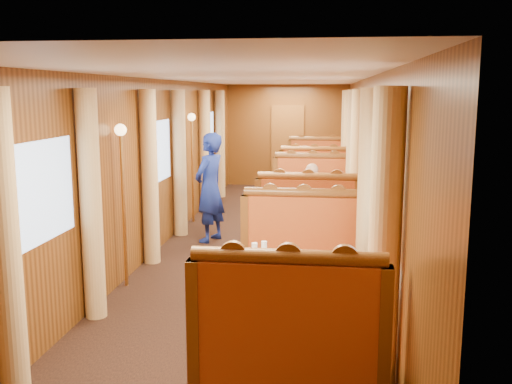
% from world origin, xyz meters
% --- Properties ---
extents(floor, '(3.00, 12.00, 0.01)m').
position_xyz_m(floor, '(0.00, 0.00, 0.00)').
color(floor, black).
rests_on(floor, ground).
extents(ceiling, '(3.00, 12.00, 0.01)m').
position_xyz_m(ceiling, '(0.00, 0.00, 2.50)').
color(ceiling, silver).
rests_on(ceiling, wall_left).
extents(wall_far, '(3.00, 0.01, 2.50)m').
position_xyz_m(wall_far, '(0.00, 6.00, 1.25)').
color(wall_far, brown).
rests_on(wall_far, floor).
extents(wall_near, '(3.00, 0.01, 2.50)m').
position_xyz_m(wall_near, '(0.00, -6.00, 1.25)').
color(wall_near, brown).
rests_on(wall_near, floor).
extents(wall_left, '(0.01, 12.00, 2.50)m').
position_xyz_m(wall_left, '(-1.50, 0.00, 1.25)').
color(wall_left, brown).
rests_on(wall_left, floor).
extents(wall_right, '(0.01, 12.00, 2.50)m').
position_xyz_m(wall_right, '(1.50, 0.00, 1.25)').
color(wall_right, brown).
rests_on(wall_right, floor).
extents(doorway_far, '(0.80, 0.04, 2.00)m').
position_xyz_m(doorway_far, '(0.00, 5.97, 1.00)').
color(doorway_far, brown).
rests_on(doorway_far, floor).
extents(table_near, '(1.05, 0.72, 0.75)m').
position_xyz_m(table_near, '(0.75, -3.50, 0.38)').
color(table_near, white).
rests_on(table_near, floor).
extents(banquette_near_fwd, '(1.30, 0.55, 1.34)m').
position_xyz_m(banquette_near_fwd, '(0.75, -4.51, 0.42)').
color(banquette_near_fwd, '#A52912').
rests_on(banquette_near_fwd, floor).
extents(banquette_near_aft, '(1.30, 0.55, 1.34)m').
position_xyz_m(banquette_near_aft, '(0.75, -2.49, 0.42)').
color(banquette_near_aft, '#A52912').
rests_on(banquette_near_aft, floor).
extents(table_mid, '(1.05, 0.72, 0.75)m').
position_xyz_m(table_mid, '(0.75, 0.00, 0.38)').
color(table_mid, white).
rests_on(table_mid, floor).
extents(banquette_mid_fwd, '(1.30, 0.55, 1.34)m').
position_xyz_m(banquette_mid_fwd, '(0.75, -1.01, 0.42)').
color(banquette_mid_fwd, '#A52912').
rests_on(banquette_mid_fwd, floor).
extents(banquette_mid_aft, '(1.30, 0.55, 1.34)m').
position_xyz_m(banquette_mid_aft, '(0.75, 1.01, 0.42)').
color(banquette_mid_aft, '#A52912').
rests_on(banquette_mid_aft, floor).
extents(table_far, '(1.05, 0.72, 0.75)m').
position_xyz_m(table_far, '(0.75, 3.50, 0.38)').
color(table_far, white).
rests_on(table_far, floor).
extents(banquette_far_fwd, '(1.30, 0.55, 1.34)m').
position_xyz_m(banquette_far_fwd, '(0.75, 2.49, 0.42)').
color(banquette_far_fwd, '#A52912').
rests_on(banquette_far_fwd, floor).
extents(banquette_far_aft, '(1.30, 0.55, 1.34)m').
position_xyz_m(banquette_far_aft, '(0.75, 4.51, 0.42)').
color(banquette_far_aft, '#A52912').
rests_on(banquette_far_aft, floor).
extents(tea_tray, '(0.42, 0.38, 0.01)m').
position_xyz_m(tea_tray, '(0.65, -3.53, 0.76)').
color(tea_tray, silver).
rests_on(tea_tray, table_near).
extents(teapot_left, '(0.21, 0.19, 0.14)m').
position_xyz_m(teapot_left, '(0.53, -3.58, 0.82)').
color(teapot_left, silver).
rests_on(teapot_left, tea_tray).
extents(teapot_right, '(0.17, 0.14, 0.12)m').
position_xyz_m(teapot_right, '(0.69, -3.64, 0.81)').
color(teapot_right, silver).
rests_on(teapot_right, tea_tray).
extents(teapot_back, '(0.18, 0.16, 0.12)m').
position_xyz_m(teapot_back, '(0.68, -3.41, 0.81)').
color(teapot_back, silver).
rests_on(teapot_back, tea_tray).
extents(fruit_plate, '(0.22, 0.22, 0.05)m').
position_xyz_m(fruit_plate, '(1.06, -3.66, 0.77)').
color(fruit_plate, white).
rests_on(fruit_plate, table_near).
extents(cup_inboard, '(0.08, 0.08, 0.26)m').
position_xyz_m(cup_inboard, '(0.37, -3.34, 0.86)').
color(cup_inboard, white).
rests_on(cup_inboard, table_near).
extents(cup_outboard, '(0.08, 0.08, 0.26)m').
position_xyz_m(cup_outboard, '(0.44, -3.28, 0.86)').
color(cup_outboard, white).
rests_on(cup_outboard, table_near).
extents(rose_vase_mid, '(0.06, 0.06, 0.36)m').
position_xyz_m(rose_vase_mid, '(0.78, -0.00, 0.93)').
color(rose_vase_mid, silver).
rests_on(rose_vase_mid, table_mid).
extents(rose_vase_far, '(0.06, 0.06, 0.36)m').
position_xyz_m(rose_vase_far, '(0.73, 3.47, 0.93)').
color(rose_vase_far, silver).
rests_on(rose_vase_far, table_far).
extents(window_left_near, '(0.01, 1.20, 0.90)m').
position_xyz_m(window_left_near, '(-1.49, -3.50, 1.45)').
color(window_left_near, '#94ADD0').
rests_on(window_left_near, wall_left).
extents(curtain_left_near_a, '(0.22, 0.22, 2.35)m').
position_xyz_m(curtain_left_near_a, '(-1.38, -4.28, 1.18)').
color(curtain_left_near_a, '#E3B674').
rests_on(curtain_left_near_a, floor).
extents(curtain_left_near_b, '(0.22, 0.22, 2.35)m').
position_xyz_m(curtain_left_near_b, '(-1.38, -2.72, 1.18)').
color(curtain_left_near_b, '#E3B674').
rests_on(curtain_left_near_b, floor).
extents(window_right_near, '(0.01, 1.20, 0.90)m').
position_xyz_m(window_right_near, '(1.49, -3.50, 1.45)').
color(window_right_near, '#94ADD0').
rests_on(window_right_near, wall_right).
extents(curtain_right_near_a, '(0.22, 0.22, 2.35)m').
position_xyz_m(curtain_right_near_a, '(1.38, -4.28, 1.18)').
color(curtain_right_near_a, '#E3B674').
rests_on(curtain_right_near_a, floor).
extents(curtain_right_near_b, '(0.22, 0.22, 2.35)m').
position_xyz_m(curtain_right_near_b, '(1.38, -2.72, 1.18)').
color(curtain_right_near_b, '#E3B674').
rests_on(curtain_right_near_b, floor).
extents(window_left_mid, '(0.01, 1.20, 0.90)m').
position_xyz_m(window_left_mid, '(-1.49, 0.00, 1.45)').
color(window_left_mid, '#94ADD0').
rests_on(window_left_mid, wall_left).
extents(curtain_left_mid_a, '(0.22, 0.22, 2.35)m').
position_xyz_m(curtain_left_mid_a, '(-1.38, -0.78, 1.18)').
color(curtain_left_mid_a, '#E3B674').
rests_on(curtain_left_mid_a, floor).
extents(curtain_left_mid_b, '(0.22, 0.22, 2.35)m').
position_xyz_m(curtain_left_mid_b, '(-1.38, 0.78, 1.18)').
color(curtain_left_mid_b, '#E3B674').
rests_on(curtain_left_mid_b, floor).
extents(window_right_mid, '(0.01, 1.20, 0.90)m').
position_xyz_m(window_right_mid, '(1.49, 0.00, 1.45)').
color(window_right_mid, '#94ADD0').
rests_on(window_right_mid, wall_right).
extents(curtain_right_mid_a, '(0.22, 0.22, 2.35)m').
position_xyz_m(curtain_right_mid_a, '(1.38, -0.78, 1.18)').
color(curtain_right_mid_a, '#E3B674').
rests_on(curtain_right_mid_a, floor).
extents(curtain_right_mid_b, '(0.22, 0.22, 2.35)m').
position_xyz_m(curtain_right_mid_b, '(1.38, 0.78, 1.18)').
color(curtain_right_mid_b, '#E3B674').
rests_on(curtain_right_mid_b, floor).
extents(window_left_far, '(0.01, 1.20, 0.90)m').
position_xyz_m(window_left_far, '(-1.49, 3.50, 1.45)').
color(window_left_far, '#94ADD0').
rests_on(window_left_far, wall_left).
extents(curtain_left_far_a, '(0.22, 0.22, 2.35)m').
position_xyz_m(curtain_left_far_a, '(-1.38, 2.72, 1.18)').
color(curtain_left_far_a, '#E3B674').
rests_on(curtain_left_far_a, floor).
extents(curtain_left_far_b, '(0.22, 0.22, 2.35)m').
position_xyz_m(curtain_left_far_b, '(-1.38, 4.28, 1.18)').
color(curtain_left_far_b, '#E3B674').
rests_on(curtain_left_far_b, floor).
extents(window_right_far, '(0.01, 1.20, 0.90)m').
position_xyz_m(window_right_far, '(1.49, 3.50, 1.45)').
color(window_right_far, '#94ADD0').
rests_on(window_right_far, wall_right).
extents(curtain_right_far_a, '(0.22, 0.22, 2.35)m').
position_xyz_m(curtain_right_far_a, '(1.38, 2.72, 1.18)').
color(curtain_right_far_a, '#E3B674').
rests_on(curtain_right_far_a, floor).
extents(curtain_right_far_b, '(0.22, 0.22, 2.35)m').
position_xyz_m(curtain_right_far_b, '(1.38, 4.28, 1.18)').
color(curtain_right_far_b, '#E3B674').
rests_on(curtain_right_far_b, floor).
extents(sconce_left_fore, '(0.14, 0.14, 1.95)m').
position_xyz_m(sconce_left_fore, '(-1.40, -1.75, 1.38)').
color(sconce_left_fore, '#BF8C3F').
rests_on(sconce_left_fore, floor).
extents(sconce_right_fore, '(0.14, 0.14, 1.95)m').
position_xyz_m(sconce_right_fore, '(1.40, -1.75, 1.38)').
color(sconce_right_fore, '#BF8C3F').
rests_on(sconce_right_fore, floor).
extents(sconce_left_aft, '(0.14, 0.14, 1.95)m').
position_xyz_m(sconce_left_aft, '(-1.40, 1.75, 1.38)').
color(sconce_left_aft, '#BF8C3F').
rests_on(sconce_left_aft, floor).
extents(sconce_right_aft, '(0.14, 0.14, 1.95)m').
position_xyz_m(sconce_right_aft, '(1.40, 1.75, 1.38)').
color(sconce_right_aft, '#BF8C3F').
rests_on(sconce_right_aft, floor).
extents(steward, '(0.61, 0.73, 1.70)m').
position_xyz_m(steward, '(-0.82, 0.45, 0.85)').
color(steward, navy).
rests_on(steward, floor).
extents(passenger, '(0.40, 0.44, 0.76)m').
position_xyz_m(passenger, '(0.75, 0.75, 0.74)').
color(passenger, beige).
rests_on(passenger, banquette_mid_aft).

